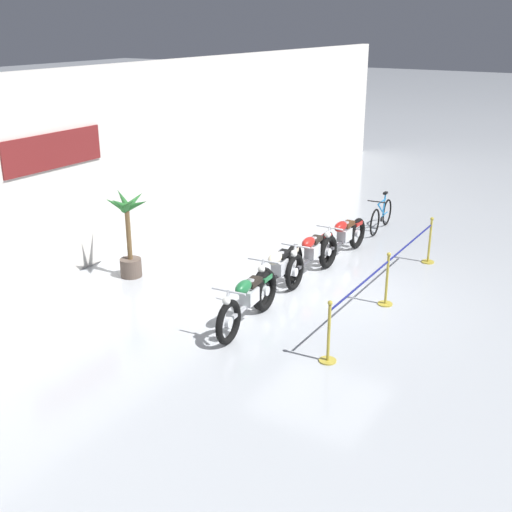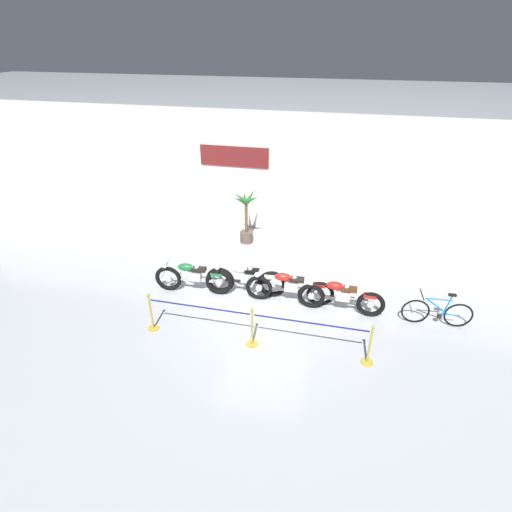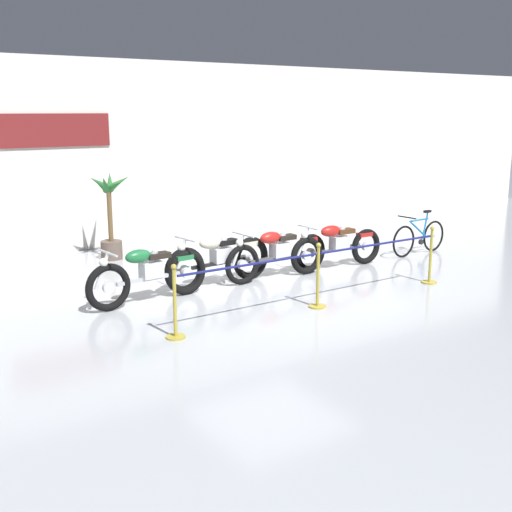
# 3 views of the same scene
# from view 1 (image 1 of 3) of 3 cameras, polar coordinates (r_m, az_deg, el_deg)

# --- Properties ---
(ground_plane) EXTENTS (120.00, 120.00, 0.00)m
(ground_plane) POSITION_cam_1_polar(r_m,az_deg,el_deg) (12.89, 6.11, -3.10)
(ground_plane) COLOR #B2B7BC
(back_wall) EXTENTS (28.00, 0.29, 4.20)m
(back_wall) POSITION_cam_1_polar(r_m,az_deg,el_deg) (15.05, -11.64, 8.41)
(back_wall) COLOR silver
(back_wall) RESTS_ON ground
(motorcycle_green_0) EXTENTS (2.22, 0.62, 0.96)m
(motorcycle_green_0) POSITION_cam_1_polar(r_m,az_deg,el_deg) (11.22, -0.73, -4.00)
(motorcycle_green_0) COLOR black
(motorcycle_green_0) RESTS_ON ground
(motorcycle_cream_1) EXTENTS (2.27, 0.62, 0.98)m
(motorcycle_cream_1) POSITION_cam_1_polar(r_m,az_deg,el_deg) (12.47, 2.00, -1.40)
(motorcycle_cream_1) COLOR black
(motorcycle_cream_1) RESTS_ON ground
(motorcycle_red_2) EXTENTS (2.39, 0.62, 0.95)m
(motorcycle_red_2) POSITION_cam_1_polar(r_m,az_deg,el_deg) (13.45, 4.92, 0.14)
(motorcycle_red_2) COLOR black
(motorcycle_red_2) RESTS_ON ground
(motorcycle_red_3) EXTENTS (2.25, 0.62, 0.94)m
(motorcycle_red_3) POSITION_cam_1_polar(r_m,az_deg,el_deg) (14.58, 7.76, 1.59)
(motorcycle_red_3) COLOR black
(motorcycle_red_3) RESTS_ON ground
(bicycle) EXTENTS (1.71, 0.48, 0.95)m
(bicycle) POSITION_cam_1_polar(r_m,az_deg,el_deg) (16.72, 11.07, 3.50)
(bicycle) COLOR black
(bicycle) RESTS_ON ground
(potted_palm_left_of_row) EXTENTS (0.90, 0.95, 1.88)m
(potted_palm_left_of_row) POSITION_cam_1_polar(r_m,az_deg,el_deg) (13.48, -11.24, 1.83)
(potted_palm_left_of_row) COLOR brown
(potted_palm_left_of_row) RESTS_ON ground
(stanchion_far_left) EXTENTS (5.26, 0.28, 1.05)m
(stanchion_far_left) POSITION_cam_1_polar(r_m,az_deg,el_deg) (11.30, 9.73, -3.15)
(stanchion_far_left) COLOR gold
(stanchion_far_left) RESTS_ON ground
(stanchion_mid_left) EXTENTS (0.28, 0.28, 1.05)m
(stanchion_mid_left) POSITION_cam_1_polar(r_m,az_deg,el_deg) (12.33, 11.52, -2.73)
(stanchion_mid_left) COLOR gold
(stanchion_mid_left) RESTS_ON ground
(stanchion_mid_right) EXTENTS (0.28, 0.28, 1.05)m
(stanchion_mid_right) POSITION_cam_1_polar(r_m,az_deg,el_deg) (14.69, 15.14, 0.75)
(stanchion_mid_right) COLOR gold
(stanchion_mid_right) RESTS_ON ground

